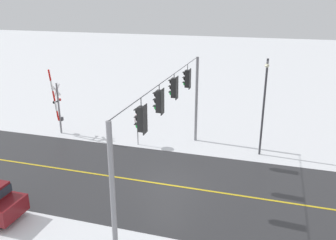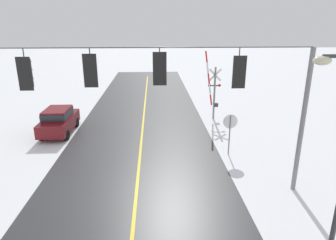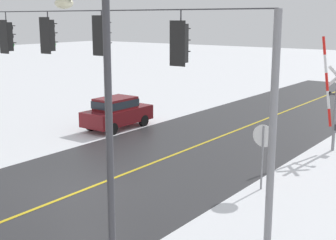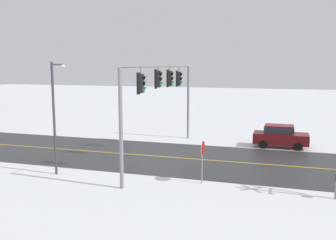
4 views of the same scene
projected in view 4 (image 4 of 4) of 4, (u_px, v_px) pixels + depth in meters
ground_plane at (163, 157)px, 25.98m from camera, size 160.00×160.00×0.00m
road_asphalt at (86, 151)px, 27.73m from camera, size 9.00×80.00×0.01m
lane_centre_line at (86, 151)px, 27.73m from camera, size 0.14×72.00×0.01m
signal_span at (164, 93)px, 25.38m from camera, size 14.20×0.47×6.22m
stop_sign at (203, 152)px, 19.90m from camera, size 0.80×0.09×2.35m
parked_car_maroon at (280, 135)px, 28.83m from camera, size 1.82×4.20×1.74m
streetlamp_near at (56, 107)px, 21.50m from camera, size 1.39×0.28×6.50m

